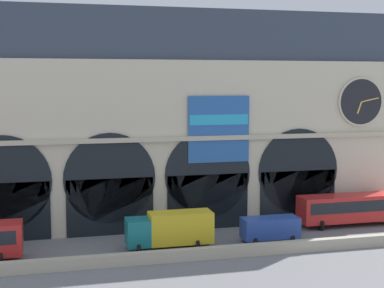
# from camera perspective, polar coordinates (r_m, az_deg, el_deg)

# --- Properties ---
(ground_plane) EXTENTS (200.00, 200.00, 0.00)m
(ground_plane) POSITION_cam_1_polar(r_m,az_deg,el_deg) (50.66, -2.12, -10.22)
(ground_plane) COLOR slate
(quay_parapet_wall) EXTENTS (90.00, 0.70, 0.97)m
(quay_parapet_wall) POSITION_cam_1_polar(r_m,az_deg,el_deg) (46.52, -1.01, -11.11)
(quay_parapet_wall) COLOR #B2A891
(quay_parapet_wall) RESTS_ON ground
(station_building) EXTENTS (49.45, 5.74, 21.40)m
(station_building) POSITION_cam_1_polar(r_m,az_deg,el_deg) (56.25, -3.76, 2.18)
(station_building) COLOR beige
(station_building) RESTS_ON ground
(box_truck_center) EXTENTS (7.50, 2.91, 3.12)m
(box_truck_center) POSITION_cam_1_polar(r_m,az_deg,el_deg) (49.74, -2.18, -8.50)
(box_truck_center) COLOR #19727A
(box_truck_center) RESTS_ON ground
(van_mideast) EXTENTS (5.20, 2.48, 2.20)m
(van_mideast) POSITION_cam_1_polar(r_m,az_deg,el_deg) (52.26, 7.86, -8.34)
(van_mideast) COLOR #28479E
(van_mideast) RESTS_ON ground
(bus_east) EXTENTS (11.00, 3.25, 3.10)m
(bus_east) POSITION_cam_1_polar(r_m,az_deg,el_deg) (59.48, 15.73, -6.19)
(bus_east) COLOR red
(bus_east) RESTS_ON ground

